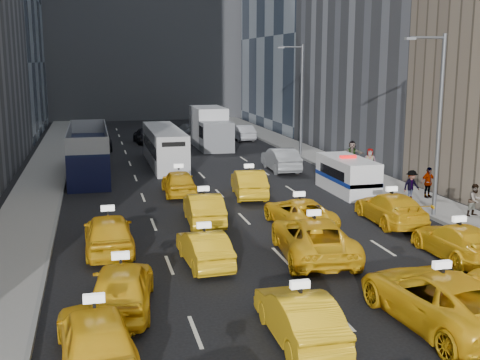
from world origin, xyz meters
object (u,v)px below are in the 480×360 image
at_px(nypd_van, 347,176).
at_px(box_truck, 211,128).
at_px(city_bus, 164,147).
at_px(double_decker, 88,152).

bearing_deg(nypd_van, box_truck, 103.01).
bearing_deg(city_bus, nypd_van, -58.32).
distance_m(nypd_van, city_bus, 15.48).
relative_size(city_bus, box_truck, 1.36).
bearing_deg(box_truck, nypd_van, -73.37).
xyz_separation_m(nypd_van, double_decker, (-14.93, 9.12, 0.61)).
bearing_deg(double_decker, nypd_van, -35.66).
relative_size(nypd_van, double_decker, 0.46).
xyz_separation_m(nypd_van, box_truck, (-4.24, 20.70, 0.76)).
bearing_deg(city_bus, double_decker, -156.03).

